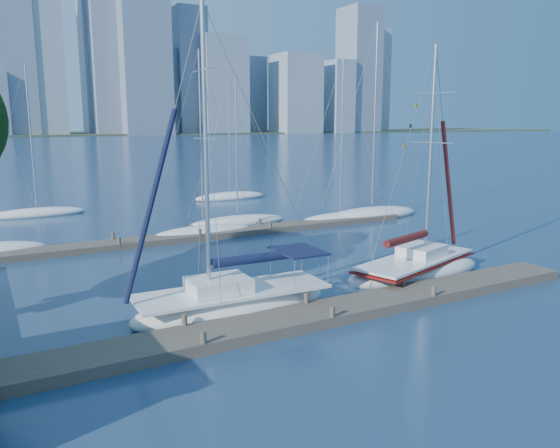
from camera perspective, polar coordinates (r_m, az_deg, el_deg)
ground at (r=21.12m, az=4.06°, el=-9.93°), size 700.00×700.00×0.00m
near_dock at (r=21.05m, az=4.06°, el=-9.42°), size 26.00×2.00×0.40m
far_dock at (r=35.72m, az=-7.30°, el=-1.10°), size 30.00×1.80×0.36m
sailboat_navy at (r=21.50m, az=-4.99°, el=-6.91°), size 8.26×2.94×12.14m
sailboat_maroon at (r=27.22m, az=14.02°, el=-3.50°), size 8.26×4.77×11.46m
bg_boat_2 at (r=36.25m, az=-8.01°, el=-0.84°), size 6.90×2.03×12.16m
bg_boat_3 at (r=39.84m, az=-4.44°, el=0.25°), size 7.62×2.25×10.99m
bg_boat_4 at (r=41.50m, az=6.30°, el=0.65°), size 7.10×4.31×12.31m
bg_boat_5 at (r=43.19m, az=9.56°, el=1.04°), size 8.87×3.79×14.96m
bg_boat_6 at (r=47.53m, az=-24.04°, el=1.05°), size 7.56×4.33×12.03m
bg_boat_7 at (r=53.14m, az=-5.22°, el=2.88°), size 7.44×3.97×11.87m
skyline at (r=309.86m, az=-23.46°, el=14.92°), size 502.78×51.31×105.33m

